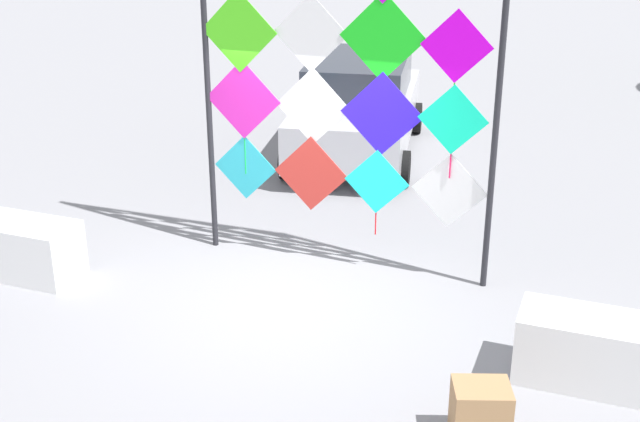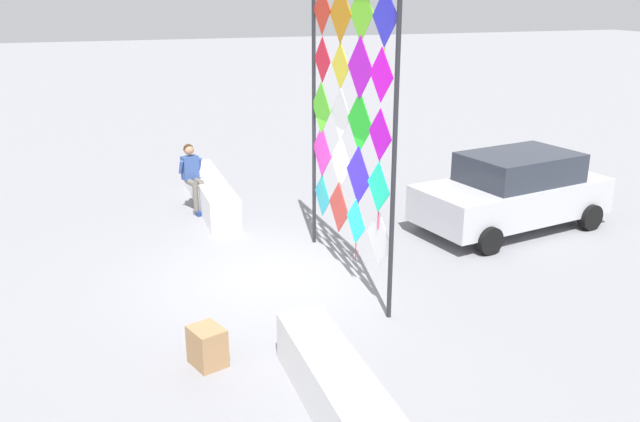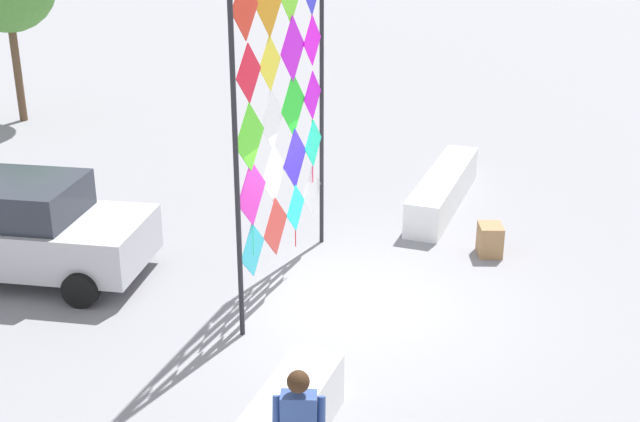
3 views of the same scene
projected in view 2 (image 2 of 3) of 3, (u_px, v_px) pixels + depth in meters
name	position (u px, v px, depth m)	size (l,w,h in m)	color
ground	(273.00, 279.00, 11.50)	(120.00, 120.00, 0.00)	gray
plaza_ledge_left	(210.00, 193.00, 15.22)	(3.68, 0.63, 0.66)	white
plaza_ledge_right	(348.00, 408.00, 7.40)	(3.68, 0.63, 0.66)	white
kite_display_rack	(348.00, 115.00, 10.83)	(3.45, 0.14, 4.93)	#232328
seated_vendor	(192.00, 173.00, 14.76)	(0.71, 0.57, 1.51)	#666056
parked_car	(513.00, 191.00, 13.73)	(2.53, 4.31, 1.58)	#B7B7BC
cardboard_box_large	(207.00, 346.00, 8.80)	(0.47, 0.38, 0.53)	#9E754C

